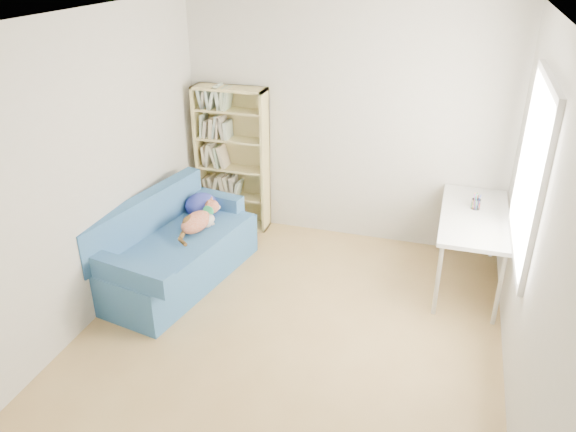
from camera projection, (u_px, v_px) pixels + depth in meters
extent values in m
plane|color=#A7844B|center=(289.00, 336.00, 4.83)|extent=(4.00, 4.00, 0.00)
cube|color=silver|center=(344.00, 124.00, 5.97)|extent=(3.50, 0.04, 2.60)
cube|color=silver|center=(161.00, 374.00, 2.54)|extent=(3.50, 0.04, 2.60)
cube|color=silver|center=(90.00, 173.00, 4.71)|extent=(0.04, 4.00, 2.60)
cube|color=silver|center=(536.00, 230.00, 3.79)|extent=(0.04, 4.00, 2.60)
cube|color=white|center=(289.00, 19.00, 3.68)|extent=(3.50, 4.00, 0.04)
cube|color=white|center=(534.00, 171.00, 4.22)|extent=(0.01, 1.20, 1.30)
cube|color=navy|center=(178.00, 260.00, 5.55)|extent=(1.11, 1.85, 0.43)
cube|color=navy|center=(143.00, 217.00, 5.45)|extent=(0.46, 1.73, 0.42)
cube|color=navy|center=(209.00, 200.00, 6.09)|extent=(0.83, 0.30, 0.19)
cube|color=navy|center=(131.00, 274.00, 4.73)|extent=(0.83, 0.30, 0.19)
cube|color=navy|center=(177.00, 240.00, 5.44)|extent=(1.07, 1.71, 0.05)
ellipsoid|color=#2E3694|center=(201.00, 205.00, 5.90)|extent=(0.33, 0.36, 0.25)
ellipsoid|color=#9E2C12|center=(196.00, 222.00, 5.53)|extent=(0.26, 0.44, 0.17)
ellipsoid|color=silver|center=(207.00, 219.00, 5.63)|extent=(0.15, 0.19, 0.11)
ellipsoid|color=#33210D|center=(191.00, 220.00, 5.48)|extent=(0.15, 0.22, 0.08)
sphere|color=#9E2C12|center=(210.00, 206.00, 5.77)|extent=(0.15, 0.15, 0.15)
cone|color=#9E2C12|center=(209.00, 198.00, 5.77)|extent=(0.06, 0.07, 0.07)
cone|color=#9E2C12|center=(206.00, 201.00, 5.71)|extent=(0.06, 0.07, 0.07)
cylinder|color=#25BD71|center=(207.00, 211.00, 5.71)|extent=(0.12, 0.05, 0.12)
cylinder|color=#33210D|center=(183.00, 236.00, 5.35)|extent=(0.09, 0.17, 0.06)
cube|color=#CFBB70|center=(200.00, 156.00, 6.48)|extent=(0.03, 0.26, 1.65)
cube|color=#CFBB70|center=(265.00, 163.00, 6.27)|extent=(0.03, 0.26, 1.65)
cube|color=#CFBB70|center=(229.00, 88.00, 6.02)|extent=(0.82, 0.26, 0.03)
cube|color=#CFBB70|center=(235.00, 222.00, 6.74)|extent=(0.82, 0.26, 0.03)
cube|color=#CFBB70|center=(236.00, 156.00, 6.48)|extent=(0.82, 0.02, 1.65)
cube|color=white|center=(475.00, 217.00, 5.26)|extent=(0.62, 1.34, 0.04)
cylinder|color=silver|center=(495.00, 227.00, 5.90)|extent=(0.04, 0.04, 0.71)
cylinder|color=silver|center=(499.00, 290.00, 4.83)|extent=(0.04, 0.04, 0.71)
cylinder|color=silver|center=(445.00, 220.00, 6.03)|extent=(0.04, 0.04, 0.71)
cylinder|color=silver|center=(438.00, 280.00, 4.96)|extent=(0.04, 0.04, 0.71)
cylinder|color=white|center=(476.00, 204.00, 5.35)|extent=(0.09, 0.09, 0.10)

